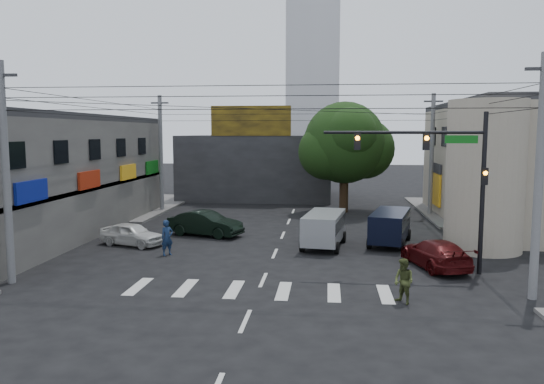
% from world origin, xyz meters
% --- Properties ---
extents(ground, '(160.00, 160.00, 0.00)m').
position_xyz_m(ground, '(0.00, 0.00, 0.00)').
color(ground, black).
rests_on(ground, ground).
extents(sidewalk_far_left, '(16.00, 16.00, 0.15)m').
position_xyz_m(sidewalk_far_left, '(-18.00, 18.00, 0.07)').
color(sidewalk_far_left, '#514F4C').
rests_on(sidewalk_far_left, ground).
extents(sidewalk_far_right, '(16.00, 16.00, 0.15)m').
position_xyz_m(sidewalk_far_right, '(18.00, 18.00, 0.07)').
color(sidewalk_far_right, '#514F4C').
rests_on(sidewalk_far_right, ground).
extents(corner_column, '(4.00, 4.00, 8.00)m').
position_xyz_m(corner_column, '(11.00, 4.00, 4.00)').
color(corner_column, gray).
rests_on(corner_column, ground).
extents(building_far, '(14.00, 10.00, 6.00)m').
position_xyz_m(building_far, '(-4.00, 26.00, 3.00)').
color(building_far, '#232326').
rests_on(building_far, ground).
extents(billboard, '(7.00, 0.30, 2.60)m').
position_xyz_m(billboard, '(-4.00, 21.10, 7.30)').
color(billboard, olive).
rests_on(billboard, building_far).
extents(tower_distant, '(9.00, 9.00, 44.00)m').
position_xyz_m(tower_distant, '(0.00, 70.00, 22.00)').
color(tower_distant, silver).
rests_on(tower_distant, ground).
extents(street_tree, '(6.40, 6.40, 8.70)m').
position_xyz_m(street_tree, '(4.00, 17.00, 5.47)').
color(street_tree, black).
rests_on(street_tree, ground).
extents(traffic_gantry, '(7.10, 0.35, 7.20)m').
position_xyz_m(traffic_gantry, '(7.82, -1.00, 4.83)').
color(traffic_gantry, black).
rests_on(traffic_gantry, ground).
extents(utility_pole_near_left, '(0.32, 0.32, 9.20)m').
position_xyz_m(utility_pole_near_left, '(-10.50, -4.50, 4.60)').
color(utility_pole_near_left, '#59595B').
rests_on(utility_pole_near_left, ground).
extents(utility_pole_near_right, '(0.32, 0.32, 9.20)m').
position_xyz_m(utility_pole_near_right, '(10.50, -4.50, 4.60)').
color(utility_pole_near_right, '#59595B').
rests_on(utility_pole_near_right, ground).
extents(utility_pole_far_left, '(0.32, 0.32, 9.20)m').
position_xyz_m(utility_pole_far_left, '(-10.50, 16.00, 4.60)').
color(utility_pole_far_left, '#59595B').
rests_on(utility_pole_far_left, ground).
extents(utility_pole_far_right, '(0.32, 0.32, 9.20)m').
position_xyz_m(utility_pole_far_right, '(10.50, 16.00, 4.60)').
color(utility_pole_far_right, '#59595B').
rests_on(utility_pole_far_right, ground).
extents(dark_sedan, '(4.27, 5.53, 1.52)m').
position_xyz_m(dark_sedan, '(-4.70, 6.35, 0.76)').
color(dark_sedan, black).
rests_on(dark_sedan, ground).
extents(white_compact, '(3.82, 4.68, 1.28)m').
position_xyz_m(white_compact, '(-8.18, 3.23, 0.64)').
color(white_compact, silver).
rests_on(white_compact, ground).
extents(maroon_sedan, '(4.25, 5.56, 1.33)m').
position_xyz_m(maroon_sedan, '(7.75, -0.06, 0.67)').
color(maroon_sedan, '#3D0809').
rests_on(maroon_sedan, ground).
extents(silver_minivan, '(4.92, 3.11, 1.89)m').
position_xyz_m(silver_minivan, '(2.54, 3.90, 0.94)').
color(silver_minivan, gray).
rests_on(silver_minivan, ground).
extents(navy_van, '(5.49, 3.93, 1.87)m').
position_xyz_m(navy_van, '(6.24, 5.01, 0.93)').
color(navy_van, black).
rests_on(navy_van, ground).
extents(traffic_officer, '(1.10, 1.10, 1.83)m').
position_xyz_m(traffic_officer, '(-5.48, 1.09, 0.91)').
color(traffic_officer, '#142647').
rests_on(traffic_officer, ground).
extents(pedestrian_olive, '(1.45, 1.44, 1.69)m').
position_xyz_m(pedestrian_olive, '(5.54, -5.57, 0.84)').
color(pedestrian_olive, '#39431F').
rests_on(pedestrian_olive, ground).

